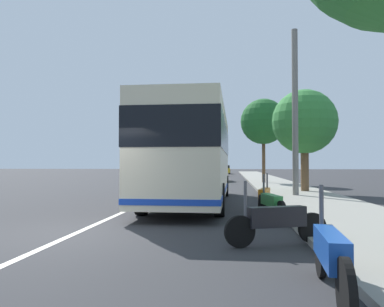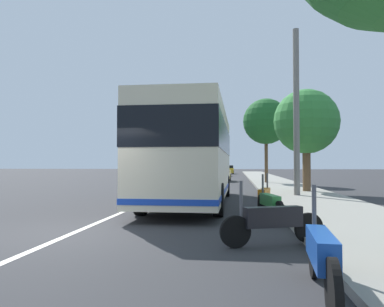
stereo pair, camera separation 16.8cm
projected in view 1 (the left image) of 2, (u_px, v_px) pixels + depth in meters
name	position (u px, v px, depth m)	size (l,w,h in m)	color
ground_plane	(72.00, 235.00, 8.12)	(220.00, 220.00, 0.00)	#2D2D30
sidewalk_curb	(301.00, 196.00, 17.35)	(110.00, 3.60, 0.14)	gray
lane_divider_line	(160.00, 196.00, 18.06)	(110.00, 0.16, 0.01)	silver
coach_bus	(193.00, 152.00, 14.59)	(10.76, 2.75, 3.60)	beige
motorcycle_far_end	(331.00, 256.00, 4.32)	(2.31, 0.35, 1.29)	black
motorcycle_mid_row	(277.00, 221.00, 7.08)	(0.85, 2.03, 1.25)	black
motorcycle_by_tree	(271.00, 204.00, 10.20)	(2.26, 0.54, 1.27)	black
motorcycle_angled	(264.00, 196.00, 12.74)	(2.21, 0.60, 1.24)	black
car_behind_bus	(217.00, 173.00, 33.60)	(4.12, 2.05, 1.51)	gold
car_side_street	(217.00, 170.00, 49.05)	(4.64, 2.06, 1.51)	red
car_oncoming	(224.00, 170.00, 59.25)	(4.40, 1.87, 1.38)	gold
roadside_tree_mid_block	(304.00, 122.00, 19.73)	(3.44, 3.44, 5.56)	brown
roadside_tree_far_block	(263.00, 122.00, 28.87)	(3.57, 3.57, 6.70)	brown
utility_pole	(295.00, 113.00, 17.11)	(0.28, 0.28, 7.87)	slate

